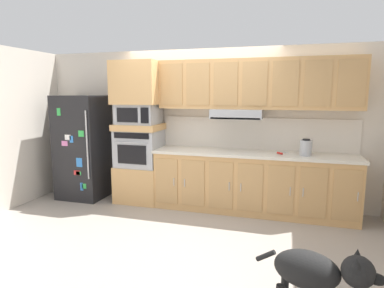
{
  "coord_description": "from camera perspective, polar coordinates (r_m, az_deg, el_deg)",
  "views": [
    {
      "loc": [
        1.35,
        -4.1,
        1.79
      ],
      "look_at": [
        0.11,
        0.16,
        1.1
      ],
      "focal_mm": 30.37,
      "sensor_mm": 36.0,
      "label": 1
    }
  ],
  "objects": [
    {
      "name": "refrigerator",
      "position": [
        5.91,
        -18.55,
        -0.49
      ],
      "size": [
        0.76,
        0.73,
        1.76
      ],
      "color": "black",
      "rests_on": "ground"
    },
    {
      "name": "built_in_oven",
      "position": [
        5.44,
        -9.18,
        -0.68
      ],
      "size": [
        0.7,
        0.62,
        0.6
      ],
      "color": "#A8AAAF",
      "rests_on": "oven_base_cabinet"
    },
    {
      "name": "ground_plane",
      "position": [
        4.67,
        -1.89,
        -13.71
      ],
      "size": [
        9.6,
        9.6,
        0.0
      ],
      "primitive_type": "plane",
      "color": "#9E9389"
    },
    {
      "name": "backsplash_panel",
      "position": [
        5.19,
        11.06,
        1.81
      ],
      "size": [
        3.01,
        0.02,
        0.5
      ],
      "primitive_type": "cube",
      "color": "silver",
      "rests_on": "countertop_slab"
    },
    {
      "name": "appliance_upper_cabinet",
      "position": [
        5.38,
        -9.45,
        10.53
      ],
      "size": [
        0.74,
        0.62,
        0.68
      ],
      "primitive_type": "cube",
      "color": "tan",
      "rests_on": "microwave"
    },
    {
      "name": "upper_cabinet_with_hood",
      "position": [
        4.99,
        10.94,
        9.96
      ],
      "size": [
        2.97,
        0.48,
        0.88
      ],
      "color": "tan",
      "rests_on": "backsplash_panel"
    },
    {
      "name": "countertop_slab",
      "position": [
        4.95,
        10.66,
        -1.68
      ],
      "size": [
        3.01,
        0.64,
        0.04
      ],
      "primitive_type": "cube",
      "color": "silver",
      "rests_on": "lower_cabinet_run"
    },
    {
      "name": "dog",
      "position": [
        2.93,
        21.21,
        -20.2
      ],
      "size": [
        0.96,
        0.41,
        0.62
      ],
      "rotation": [
        0.0,
        0.0,
        -0.23
      ],
      "color": "black",
      "rests_on": "ground"
    },
    {
      "name": "lower_cabinet_run",
      "position": [
        5.05,
        10.5,
        -6.82
      ],
      "size": [
        2.97,
        0.63,
        0.88
      ],
      "color": "tan",
      "rests_on": "ground"
    },
    {
      "name": "side_panel_left",
      "position": [
        5.86,
        -29.0,
        2.44
      ],
      "size": [
        0.12,
        7.1,
        2.5
      ],
      "primitive_type": "cube",
      "color": "beige",
      "rests_on": "ground"
    },
    {
      "name": "back_kitchen_wall",
      "position": [
        5.41,
        1.71,
        3.1
      ],
      "size": [
        6.2,
        0.12,
        2.5
      ],
      "primitive_type": "cube",
      "color": "beige",
      "rests_on": "ground"
    },
    {
      "name": "electric_kettle",
      "position": [
        4.86,
        19.37,
        -0.62
      ],
      "size": [
        0.17,
        0.17,
        0.24
      ],
      "color": "#A8AAAF",
      "rests_on": "countertop_slab"
    },
    {
      "name": "oven_base_cabinet",
      "position": [
        5.58,
        -9.02,
        -6.77
      ],
      "size": [
        0.74,
        0.62,
        0.6
      ],
      "primitive_type": "cube",
      "color": "tan",
      "rests_on": "ground"
    },
    {
      "name": "microwave",
      "position": [
        5.38,
        -9.33,
        5.2
      ],
      "size": [
        0.64,
        0.54,
        0.32
      ],
      "color": "#A8AAAF",
      "rests_on": "appliance_mid_shelf"
    },
    {
      "name": "screwdriver",
      "position": [
        4.9,
        15.25,
        -1.55
      ],
      "size": [
        0.17,
        0.17,
        0.03
      ],
      "color": "red",
      "rests_on": "countertop_slab"
    },
    {
      "name": "appliance_mid_shelf",
      "position": [
        5.4,
        -9.26,
        2.98
      ],
      "size": [
        0.74,
        0.62,
        0.1
      ],
      "primitive_type": "cube",
      "color": "tan",
      "rests_on": "built_in_oven"
    }
  ]
}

